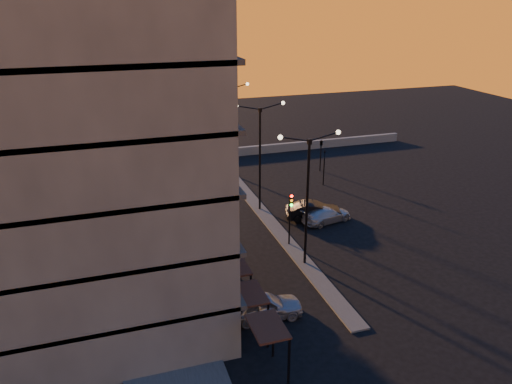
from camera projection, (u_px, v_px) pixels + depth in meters
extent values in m
plane|color=black|center=(305.00, 264.00, 35.07)|extent=(120.00, 120.00, 0.00)
cube|color=#464644|center=(147.00, 259.00, 35.57)|extent=(5.00, 40.00, 0.12)
cube|color=#464644|center=(260.00, 209.00, 43.90)|extent=(1.20, 36.00, 0.12)
cube|color=slate|center=(233.00, 152.00, 58.47)|extent=(44.00, 0.50, 1.00)
cylinder|color=#625D56|center=(71.00, 92.00, 28.24)|extent=(14.00, 14.00, 25.00)
cube|color=#625D56|center=(69.00, 110.00, 23.81)|extent=(14.00, 10.00, 25.00)
cylinder|color=black|center=(94.00, 261.00, 32.23)|extent=(14.16, 14.16, 2.40)
cube|color=black|center=(216.00, 245.00, 30.03)|extent=(0.15, 3.20, 1.20)
cylinder|color=black|center=(307.00, 205.00, 33.42)|extent=(0.18, 0.18, 9.00)
cube|color=black|center=(310.00, 142.00, 31.81)|extent=(0.25, 0.25, 0.35)
sphere|color=#FFE5B2|center=(280.00, 137.00, 31.07)|extent=(0.32, 0.32, 0.32)
sphere|color=#FFE5B2|center=(338.00, 132.00, 32.22)|extent=(0.32, 0.32, 0.32)
cylinder|color=black|center=(260.00, 161.00, 42.27)|extent=(0.18, 0.18, 9.00)
cube|color=black|center=(260.00, 110.00, 40.66)|extent=(0.25, 0.25, 0.35)
sphere|color=#FFE5B2|center=(236.00, 106.00, 39.92)|extent=(0.32, 0.32, 0.32)
sphere|color=#FFE5B2|center=(283.00, 103.00, 41.07)|extent=(0.32, 0.32, 0.32)
cylinder|color=black|center=(229.00, 133.00, 51.12)|extent=(0.18, 0.18, 9.00)
cube|color=black|center=(228.00, 90.00, 49.51)|extent=(0.25, 0.25, 0.35)
sphere|color=#FFE5B2|center=(208.00, 86.00, 48.77)|extent=(0.32, 0.32, 0.32)
sphere|color=#FFE5B2|center=(247.00, 84.00, 49.92)|extent=(0.32, 0.32, 0.32)
cylinder|color=black|center=(289.00, 226.00, 37.14)|extent=(0.12, 0.12, 3.20)
cube|color=black|center=(291.00, 200.00, 36.19)|extent=(0.28, 0.16, 1.00)
sphere|color=#FF0C05|center=(292.00, 196.00, 35.98)|extent=(0.20, 0.20, 0.20)
sphere|color=orange|center=(292.00, 201.00, 36.10)|extent=(0.20, 0.20, 0.20)
sphere|color=#0CFF26|center=(291.00, 205.00, 36.23)|extent=(0.20, 0.20, 0.20)
cylinder|color=black|center=(324.00, 172.00, 49.25)|extent=(0.12, 0.12, 2.80)
imported|color=black|center=(325.00, 154.00, 48.59)|extent=(0.13, 0.16, 0.80)
cylinder|color=black|center=(320.00, 158.00, 53.22)|extent=(0.12, 0.12, 2.80)
imported|color=black|center=(321.00, 142.00, 52.56)|extent=(0.42, 1.99, 0.80)
imported|color=#ABACB3|center=(264.00, 306.00, 28.98)|extent=(4.62, 2.09, 1.54)
imported|color=black|center=(314.00, 211.00, 41.79)|extent=(4.91, 2.72, 1.53)
imported|color=silver|center=(326.00, 215.00, 41.39)|extent=(4.71, 2.76, 1.28)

